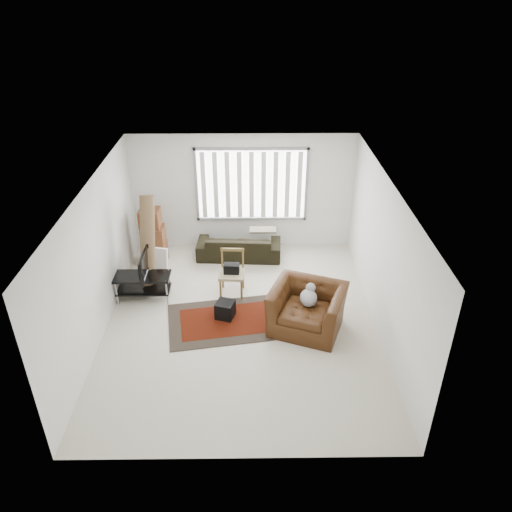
{
  "coord_description": "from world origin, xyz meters",
  "views": [
    {
      "loc": [
        0.18,
        -7.47,
        5.73
      ],
      "look_at": [
        0.27,
        0.65,
        1.05
      ],
      "focal_mm": 35.0,
      "sensor_mm": 36.0,
      "label": 1
    }
  ],
  "objects_px": {
    "tv_stand": "(143,282)",
    "sofa": "(239,243)",
    "side_chair": "(232,271)",
    "armchair": "(307,306)",
    "moving_boxes": "(153,239)"
  },
  "relations": [
    {
      "from": "tv_stand",
      "to": "side_chair",
      "type": "bearing_deg",
      "value": 6.03
    },
    {
      "from": "side_chair",
      "to": "armchair",
      "type": "height_order",
      "value": "armchair"
    },
    {
      "from": "tv_stand",
      "to": "side_chair",
      "type": "xyz_separation_m",
      "value": [
        1.74,
        0.18,
        0.12
      ]
    },
    {
      "from": "sofa",
      "to": "side_chair",
      "type": "height_order",
      "value": "side_chair"
    },
    {
      "from": "tv_stand",
      "to": "sofa",
      "type": "distance_m",
      "value": 2.49
    },
    {
      "from": "tv_stand",
      "to": "armchair",
      "type": "xyz_separation_m",
      "value": [
        3.14,
        -0.96,
        0.09
      ]
    },
    {
      "from": "armchair",
      "to": "side_chair",
      "type": "bearing_deg",
      "value": 161.61
    },
    {
      "from": "side_chair",
      "to": "sofa",
      "type": "bearing_deg",
      "value": 89.36
    },
    {
      "from": "tv_stand",
      "to": "armchair",
      "type": "relative_size",
      "value": 0.68
    },
    {
      "from": "tv_stand",
      "to": "moving_boxes",
      "type": "xyz_separation_m",
      "value": [
        -0.02,
        1.41,
        0.21
      ]
    },
    {
      "from": "moving_boxes",
      "to": "side_chair",
      "type": "relative_size",
      "value": 1.4
    },
    {
      "from": "side_chair",
      "to": "moving_boxes",
      "type": "bearing_deg",
      "value": 148.81
    },
    {
      "from": "side_chair",
      "to": "armchair",
      "type": "distance_m",
      "value": 1.8
    },
    {
      "from": "side_chair",
      "to": "armchair",
      "type": "relative_size",
      "value": 0.58
    },
    {
      "from": "tv_stand",
      "to": "sofa",
      "type": "bearing_deg",
      "value": 41.76
    }
  ]
}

